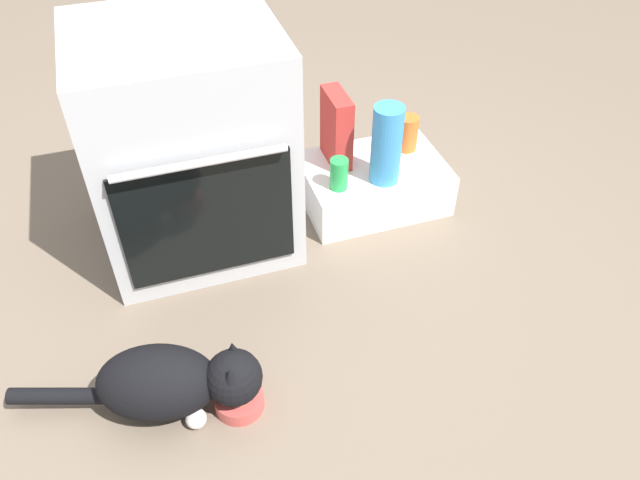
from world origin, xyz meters
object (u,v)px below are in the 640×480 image
at_px(water_bottle, 387,145).
at_px(cereal_box, 337,128).
at_px(pantry_cabinet, 373,183).
at_px(soda_can, 339,174).
at_px(sauce_jar, 408,133).
at_px(food_bowl, 239,399).
at_px(oven, 189,145).
at_px(cat, 172,382).

bearing_deg(water_bottle, cereal_box, 126.46).
height_order(pantry_cabinet, soda_can, soda_can).
bearing_deg(pantry_cabinet, soda_can, -152.72).
distance_m(pantry_cabinet, sauce_jar, 0.23).
height_order(food_bowl, sauce_jar, sauce_jar).
bearing_deg(cereal_box, sauce_jar, -2.87).
height_order(sauce_jar, cereal_box, cereal_box).
relative_size(water_bottle, soda_can, 2.50).
bearing_deg(oven, food_bowl, -92.72).
bearing_deg(oven, sauce_jar, 3.11).
bearing_deg(food_bowl, cereal_box, 55.07).
relative_size(food_bowl, sauce_jar, 1.02).
distance_m(pantry_cabinet, cat, 1.13).
xyz_separation_m(water_bottle, sauce_jar, (0.16, 0.16, -0.08)).
relative_size(cat, soda_can, 5.78).
bearing_deg(soda_can, food_bowl, -128.75).
bearing_deg(oven, pantry_cabinet, -1.58).
bearing_deg(sauce_jar, cereal_box, 177.13).
bearing_deg(food_bowl, oven, 87.28).
distance_m(oven, soda_can, 0.53).
xyz_separation_m(food_bowl, soda_can, (0.53, 0.67, 0.21)).
height_order(food_bowl, water_bottle, water_bottle).
distance_m(food_bowl, sauce_jar, 1.22).
relative_size(pantry_cabinet, cereal_box, 1.92).
xyz_separation_m(soda_can, cereal_box, (0.05, 0.17, 0.08)).
bearing_deg(soda_can, sauce_jar, 24.63).
bearing_deg(water_bottle, food_bowl, -136.99).
bearing_deg(water_bottle, oven, 170.52).
xyz_separation_m(pantry_cabinet, cereal_box, (-0.13, 0.08, 0.23)).
relative_size(water_bottle, sauce_jar, 2.14).
relative_size(oven, pantry_cabinet, 1.47).
height_order(oven, food_bowl, oven).
bearing_deg(food_bowl, cat, 163.29).
relative_size(oven, food_bowl, 5.54).
bearing_deg(sauce_jar, pantry_cabinet, -158.38).
bearing_deg(cereal_box, cat, -133.79).
height_order(water_bottle, sauce_jar, water_bottle).
bearing_deg(water_bottle, sauce_jar, 44.47).
bearing_deg(pantry_cabinet, oven, 178.42).
relative_size(cat, cereal_box, 2.48).
bearing_deg(pantry_cabinet, cat, -141.23).
xyz_separation_m(cat, sauce_jar, (1.04, 0.77, 0.12)).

